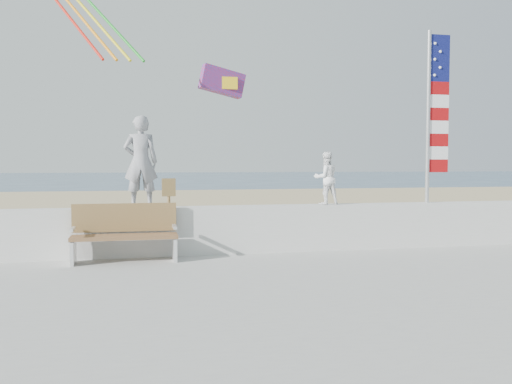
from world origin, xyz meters
TOP-DOWN VIEW (x-y plane):
  - ground at (0.00, 0.00)m, footprint 220.00×220.00m
  - sand at (0.00, 9.00)m, footprint 90.00×40.00m
  - boardwalk at (0.00, -4.00)m, footprint 50.00×12.40m
  - seawall at (0.00, 2.00)m, footprint 30.00×0.35m
  - adult at (-1.91, 2.00)m, footprint 0.63×0.44m
  - child at (1.65, 2.00)m, footprint 0.54×0.44m
  - bench at (-2.20, 1.55)m, footprint 1.80×0.57m
  - flag at (3.97, 2.00)m, footprint 0.50×0.08m
  - parafoil_kite at (0.05, 4.74)m, footprint 1.15×0.46m
  - sign at (-1.26, 4.64)m, footprint 0.32×0.07m

SIDE VIEW (x-z plane):
  - ground at x=0.00m, z-range 0.00..0.00m
  - sand at x=0.00m, z-range 0.00..0.08m
  - boardwalk at x=0.00m, z-range 0.08..0.18m
  - seawall at x=0.00m, z-range 0.18..1.08m
  - bench at x=-2.20m, z-range 0.19..1.19m
  - sign at x=-1.26m, z-range 0.21..1.67m
  - child at x=1.65m, z-range 1.08..2.11m
  - adult at x=-1.91m, z-range 1.08..2.75m
  - flag at x=3.97m, z-range 1.24..4.74m
  - parafoil_kite at x=0.05m, z-range 3.44..4.21m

